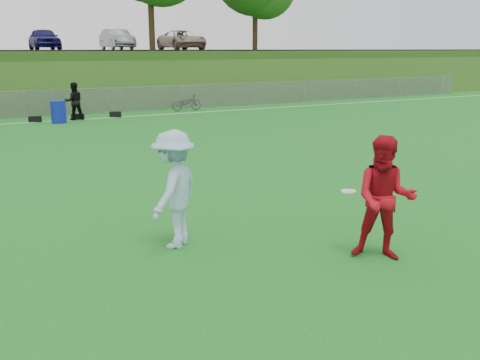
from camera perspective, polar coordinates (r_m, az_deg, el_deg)
ground at (r=8.40m, az=-4.13°, el=-8.42°), size 120.00×120.00×0.00m
sideline_far at (r=25.49m, az=-21.26°, el=5.76°), size 60.00×0.10×0.01m
fence at (r=27.40m, az=-21.95°, el=7.55°), size 58.00×0.06×1.30m
berm at (r=38.26m, az=-24.14°, el=10.14°), size 120.00×18.00×3.00m
gear_bags at (r=25.69m, az=-19.44°, el=6.25°), size 6.86×0.55×0.26m
player_red_center at (r=8.41m, az=15.20°, el=-1.92°), size 1.18×1.17×1.92m
player_blue at (r=8.69m, az=-7.04°, el=-1.00°), size 1.40×1.37×1.93m
frisbee at (r=8.57m, az=11.51°, el=-1.20°), size 0.24×0.24×0.02m
recycling_bin at (r=24.83m, az=-18.80°, el=6.89°), size 0.77×0.77×0.98m
bicycle at (r=28.45m, az=-5.73°, el=8.23°), size 1.63×0.58×0.86m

